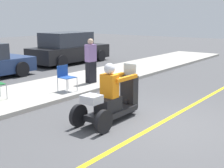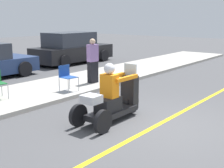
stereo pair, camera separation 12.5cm
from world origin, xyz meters
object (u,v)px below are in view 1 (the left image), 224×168
object	(u,v)px
spectator_by_tree	(91,62)
parked_car_lot_right	(69,49)
motorcycle_trike	(113,100)
folding_chair_curbside	(65,75)

from	to	relation	value
spectator_by_tree	parked_car_lot_right	bearing A→B (deg)	52.29
motorcycle_trike	folding_chair_curbside	world-z (taller)	motorcycle_trike
motorcycle_trike	spectator_by_tree	distance (m)	3.98
motorcycle_trike	spectator_by_tree	world-z (taller)	spectator_by_tree
motorcycle_trike	parked_car_lot_right	world-z (taller)	parked_car_lot_right
motorcycle_trike	spectator_by_tree	xyz separation A→B (m)	(2.64, 2.95, 0.38)
motorcycle_trike	folding_chair_curbside	bearing A→B (deg)	67.04
parked_car_lot_right	motorcycle_trike	bearing A→B (deg)	-129.37
folding_chair_curbside	parked_car_lot_right	distance (m)	7.02
spectator_by_tree	folding_chair_curbside	size ratio (longest dim) A/B	1.94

